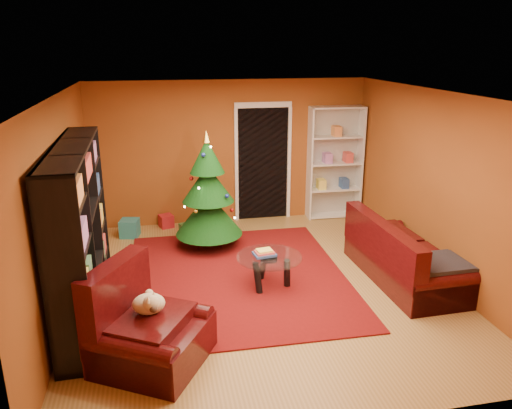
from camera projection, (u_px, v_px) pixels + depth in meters
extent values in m
cube|color=olive|center=(262.00, 287.00, 6.93)|extent=(5.00, 5.50, 0.05)
cube|color=silver|center=(262.00, 92.00, 6.11)|extent=(5.00, 5.50, 0.05)
cube|color=brown|center=(230.00, 152.00, 9.11)|extent=(5.00, 0.05, 2.60)
cube|color=brown|center=(59.00, 208.00, 6.05)|extent=(0.05, 5.50, 2.60)
cube|color=brown|center=(438.00, 185.00, 7.00)|extent=(0.05, 5.50, 2.60)
cube|color=maroon|center=(238.00, 277.00, 7.14)|extent=(3.08, 3.58, 0.02)
cube|color=#227278|center=(130.00, 228.00, 8.63)|extent=(0.36, 0.36, 0.30)
cube|color=#31732E|center=(188.00, 231.00, 8.58)|extent=(0.33, 0.33, 0.25)
cube|color=maroon|center=(166.00, 221.00, 9.07)|extent=(0.29, 0.29, 0.23)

